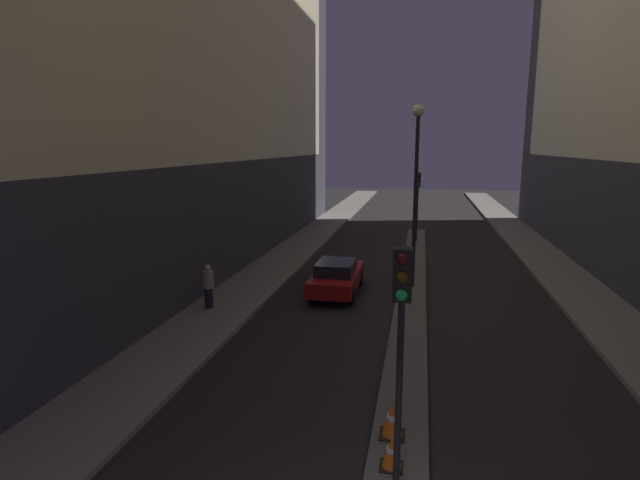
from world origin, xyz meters
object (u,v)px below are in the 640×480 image
(traffic_cone_far, at_px, (392,419))
(car_left_lane, at_px, (337,276))
(street_lamp, at_px, (416,167))
(pedestrian_on_left_sidewalk, at_px, (208,285))
(traffic_light_mid, at_px, (418,191))
(traffic_light_near, at_px, (401,315))
(traffic_cone_near, at_px, (392,452))

(traffic_cone_far, distance_m, car_left_lane, 10.58)
(street_lamp, relative_size, pedestrian_on_left_sidewalk, 4.64)
(traffic_cone_far, distance_m, pedestrian_on_left_sidewalk, 9.99)
(street_lamp, distance_m, car_left_lane, 5.57)
(traffic_light_mid, distance_m, car_left_lane, 12.43)
(traffic_cone_far, bearing_deg, street_lamp, 89.19)
(traffic_cone_far, bearing_deg, traffic_light_near, -83.76)
(car_left_lane, distance_m, pedestrian_on_left_sidewalk, 5.34)
(traffic_light_near, height_order, street_lamp, street_lamp)
(traffic_cone_far, bearing_deg, pedestrian_on_left_sidewalk, 135.87)
(traffic_light_near, xyz_separation_m, car_left_lane, (-3.07, 11.66, -2.56))
(car_left_lane, bearing_deg, traffic_cone_near, -75.23)
(street_lamp, distance_m, pedestrian_on_left_sidewalk, 9.56)
(traffic_light_mid, relative_size, pedestrian_on_left_sidewalk, 2.64)
(street_lamp, xyz_separation_m, pedestrian_on_left_sidewalk, (-7.32, -4.48, -4.20))
(traffic_cone_near, xyz_separation_m, car_left_lane, (-2.96, 11.23, 0.29))
(traffic_light_near, xyz_separation_m, traffic_cone_near, (-0.11, 0.42, -2.85))
(traffic_cone_far, xyz_separation_m, pedestrian_on_left_sidewalk, (-7.16, 6.95, 0.52))
(street_lamp, relative_size, car_left_lane, 1.74)
(pedestrian_on_left_sidewalk, bearing_deg, traffic_light_mid, 63.96)
(traffic_light_near, distance_m, pedestrian_on_left_sidewalk, 11.40)
(traffic_cone_near, xyz_separation_m, pedestrian_on_left_sidewalk, (-7.22, 8.01, 0.56))
(traffic_cone_near, distance_m, car_left_lane, 11.62)
(traffic_light_mid, bearing_deg, traffic_cone_far, -90.42)
(traffic_cone_near, bearing_deg, traffic_light_mid, 89.73)
(street_lamp, bearing_deg, pedestrian_on_left_sidewalk, -148.54)
(traffic_light_near, height_order, car_left_lane, traffic_light_near)
(traffic_light_mid, bearing_deg, traffic_light_near, -90.00)
(traffic_light_mid, height_order, pedestrian_on_left_sidewalk, traffic_light_mid)
(pedestrian_on_left_sidewalk, bearing_deg, car_left_lane, 37.14)
(traffic_cone_far, bearing_deg, traffic_cone_near, -87.10)
(traffic_light_near, relative_size, traffic_cone_near, 6.77)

